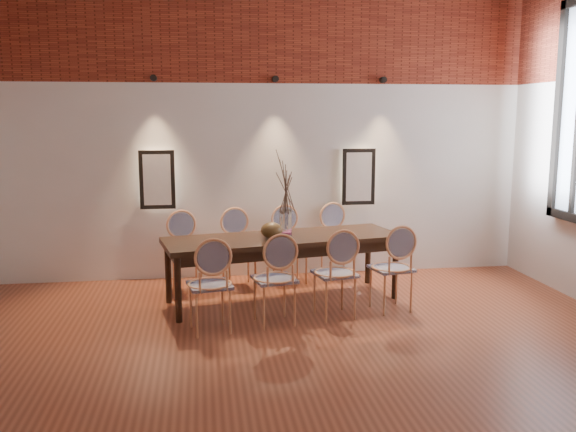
{
  "coord_description": "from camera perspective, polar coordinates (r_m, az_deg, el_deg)",
  "views": [
    {
      "loc": [
        -0.75,
        -4.35,
        2.11
      ],
      "look_at": [
        0.15,
        1.93,
        1.05
      ],
      "focal_mm": 38.0,
      "sensor_mm": 36.0,
      "label": 1
    }
  ],
  "objects": [
    {
      "name": "floor",
      "position": [
        4.89,
        1.55,
        -16.19
      ],
      "size": [
        7.0,
        7.0,
        0.02
      ],
      "primitive_type": "cube",
      "color": "brown",
      "rests_on": "ground"
    },
    {
      "name": "wall_back",
      "position": [
        7.93,
        -2.74,
        8.68
      ],
      "size": [
        7.0,
        0.1,
        4.0
      ],
      "primitive_type": "cube",
      "color": "silver",
      "rests_on": "ground"
    },
    {
      "name": "brick_band_back",
      "position": [
        7.94,
        -2.77,
        17.72
      ],
      "size": [
        7.0,
        0.02,
        1.5
      ],
      "primitive_type": "cube",
      "color": "maroon",
      "rests_on": "ground"
    },
    {
      "name": "niche_left",
      "position": [
        7.86,
        -12.13,
        3.36
      ],
      "size": [
        0.36,
        0.06,
        0.66
      ],
      "primitive_type": "cube",
      "color": "#FFEAC6",
      "rests_on": "wall_back"
    },
    {
      "name": "niche_right",
      "position": [
        8.1,
        6.57,
        3.68
      ],
      "size": [
        0.36,
        0.06,
        0.66
      ],
      "primitive_type": "cube",
      "color": "#FFEAC6",
      "rests_on": "wall_back"
    },
    {
      "name": "spot_fixture_left",
      "position": [
        7.8,
        -12.47,
        12.5
      ],
      "size": [
        0.08,
        0.1,
        0.08
      ],
      "primitive_type": "cylinder",
      "rotation": [
        1.57,
        0.0,
        0.0
      ],
      "color": "black",
      "rests_on": "wall_back"
    },
    {
      "name": "spot_fixture_mid",
      "position": [
        7.84,
        -1.19,
        12.7
      ],
      "size": [
        0.08,
        0.1,
        0.08
      ],
      "primitive_type": "cylinder",
      "rotation": [
        1.57,
        0.0,
        0.0
      ],
      "color": "black",
      "rests_on": "wall_back"
    },
    {
      "name": "spot_fixture_right",
      "position": [
        8.13,
        8.89,
        12.48
      ],
      "size": [
        0.08,
        0.1,
        0.08
      ],
      "primitive_type": "cylinder",
      "rotation": [
        1.57,
        0.0,
        0.0
      ],
      "color": "black",
      "rests_on": "wall_back"
    },
    {
      "name": "dining_table",
      "position": [
        6.96,
        -0.47,
        -4.95
      ],
      "size": [
        2.77,
        1.35,
        0.75
      ],
      "primitive_type": "cube",
      "rotation": [
        0.0,
        0.0,
        0.19
      ],
      "color": "black",
      "rests_on": "floor"
    },
    {
      "name": "chair_near_a",
      "position": [
        6.02,
        -7.35,
        -6.4
      ],
      "size": [
        0.52,
        0.52,
        0.94
      ],
      "primitive_type": null,
      "rotation": [
        0.0,
        0.0,
        0.19
      ],
      "color": "#E49F6C",
      "rests_on": "floor"
    },
    {
      "name": "chair_near_b",
      "position": [
        6.18,
        -1.29,
        -5.89
      ],
      "size": [
        0.52,
        0.52,
        0.94
      ],
      "primitive_type": null,
      "rotation": [
        0.0,
        0.0,
        0.19
      ],
      "color": "#E49F6C",
      "rests_on": "floor"
    },
    {
      "name": "chair_near_c",
      "position": [
        6.41,
        4.4,
        -5.36
      ],
      "size": [
        0.52,
        0.52,
        0.94
      ],
      "primitive_type": null,
      "rotation": [
        0.0,
        0.0,
        0.19
      ],
      "color": "#E49F6C",
      "rests_on": "floor"
    },
    {
      "name": "chair_near_d",
      "position": [
        6.7,
        9.64,
        -4.82
      ],
      "size": [
        0.52,
        0.52,
        0.94
      ],
      "primitive_type": null,
      "rotation": [
        0.0,
        0.0,
        0.19
      ],
      "color": "#E49F6C",
      "rests_on": "floor"
    },
    {
      "name": "chair_far_a",
      "position": [
        7.37,
        -9.63,
        -3.51
      ],
      "size": [
        0.52,
        0.52,
        0.94
      ],
      "primitive_type": null,
      "rotation": [
        0.0,
        0.0,
        3.33
      ],
      "color": "#E49F6C",
      "rests_on": "floor"
    },
    {
      "name": "chair_far_b",
      "position": [
        7.5,
        -4.62,
        -3.17
      ],
      "size": [
        0.52,
        0.52,
        0.94
      ],
      "primitive_type": null,
      "rotation": [
        0.0,
        0.0,
        3.33
      ],
      "color": "#E49F6C",
      "rests_on": "floor"
    },
    {
      "name": "chair_far_c",
      "position": [
        7.69,
        0.19,
        -2.82
      ],
      "size": [
        0.52,
        0.52,
        0.94
      ],
      "primitive_type": null,
      "rotation": [
        0.0,
        0.0,
        3.33
      ],
      "color": "#E49F6C",
      "rests_on": "floor"
    },
    {
      "name": "chair_far_d",
      "position": [
        7.93,
        4.72,
        -2.48
      ],
      "size": [
        0.52,
        0.52,
        0.94
      ],
      "primitive_type": null,
      "rotation": [
        0.0,
        0.0,
        3.33
      ],
      "color": "#E49F6C",
      "rests_on": "floor"
    },
    {
      "name": "vase",
      "position": [
        6.86,
        -0.22,
        -0.68
      ],
      "size": [
        0.14,
        0.14,
        0.3
      ],
      "primitive_type": "cylinder",
      "color": "silver",
      "rests_on": "dining_table"
    },
    {
      "name": "dried_branches",
      "position": [
        6.79,
        -0.22,
        3.06
      ],
      "size": [
        0.5,
        0.5,
        0.7
      ],
      "primitive_type": null,
      "color": "#4F3D2F",
      "rests_on": "vase"
    },
    {
      "name": "bowl",
      "position": [
        6.76,
        -1.55,
        -1.34
      ],
      "size": [
        0.24,
        0.24,
        0.18
      ],
      "primitive_type": "ellipsoid",
      "color": "brown",
      "rests_on": "dining_table"
    },
    {
      "name": "book",
      "position": [
        7.03,
        -1.28,
        -1.54
      ],
      "size": [
        0.29,
        0.23,
        0.03
      ],
      "primitive_type": "cube",
      "rotation": [
        0.0,
        0.0,
        0.19
      ],
      "color": "#9C2E60",
      "rests_on": "dining_table"
    }
  ]
}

